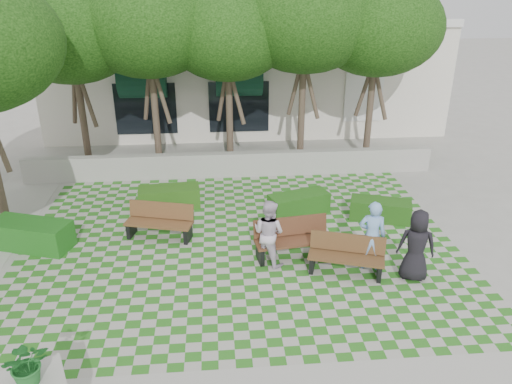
{
  "coord_description": "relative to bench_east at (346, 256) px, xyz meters",
  "views": [
    {
      "loc": [
        -0.58,
        -11.1,
        7.04
      ],
      "look_at": [
        0.5,
        1.5,
        1.4
      ],
      "focal_mm": 35.0,
      "sensor_mm": 36.0,
      "label": 1
    }
  ],
  "objects": [
    {
      "name": "tree_row",
      "position": [
        -4.46,
        6.51,
        4.7
      ],
      "size": [
        17.7,
        13.4,
        7.41
      ],
      "color": "#47382B",
      "rests_on": "ground"
    },
    {
      "name": "person_dark",
      "position": [
        1.6,
        -0.39,
        0.45
      ],
      "size": [
        1.04,
        0.84,
        1.85
      ],
      "primitive_type": "imported",
      "rotation": [
        0.0,
        0.0,
        2.83
      ],
      "color": "black",
      "rests_on": "ground"
    },
    {
      "name": "hedge_west",
      "position": [
        -8.32,
        1.98,
        -0.09
      ],
      "size": [
        2.36,
        1.52,
        0.77
      ],
      "primitive_type": "cube",
      "rotation": [
        0.0,
        0.0,
        -0.32
      ],
      "color": "#175216",
      "rests_on": "ground"
    },
    {
      "name": "hedge_east",
      "position": [
        1.79,
        2.82,
        -0.16
      ],
      "size": [
        1.94,
        1.26,
        0.63
      ],
      "primitive_type": "cube",
      "rotation": [
        0.0,
        0.0,
        -0.32
      ],
      "color": "#1B4612",
      "rests_on": "ground"
    },
    {
      "name": "hedge_midleft",
      "position": [
        -4.72,
        4.27,
        -0.14
      ],
      "size": [
        1.99,
        0.94,
        0.68
      ],
      "primitive_type": "cube",
      "rotation": [
        0.0,
        0.0,
        0.09
      ],
      "color": "#244F15",
      "rests_on": "ground"
    },
    {
      "name": "lawn",
      "position": [
        -2.6,
        1.56,
        -0.47
      ],
      "size": [
        12.0,
        12.0,
        0.0
      ],
      "primitive_type": "plane",
      "color": "#2B721E",
      "rests_on": "ground"
    },
    {
      "name": "person_blue",
      "position": [
        0.66,
        0.15,
        0.47
      ],
      "size": [
        0.78,
        0.61,
        1.88
      ],
      "primitive_type": "imported",
      "rotation": [
        0.0,
        0.0,
        2.89
      ],
      "color": "#7CAAE2",
      "rests_on": "ground"
    },
    {
      "name": "bench_west",
      "position": [
        -4.84,
        2.27,
        0.01
      ],
      "size": [
        2.0,
        1.11,
        1.0
      ],
      "rotation": [
        0.0,
        0.0,
        -0.27
      ],
      "color": "brown",
      "rests_on": "ground"
    },
    {
      "name": "bench_mid",
      "position": [
        -1.24,
        0.89,
        0.03
      ],
      "size": [
        2.08,
        0.94,
        1.06
      ],
      "rotation": [
        0.0,
        0.0,
        0.14
      ],
      "color": "#4E2D1B",
      "rests_on": "ground"
    },
    {
      "name": "building",
      "position": [
        -1.67,
        14.64,
        2.04
      ],
      "size": [
        18.0,
        8.92,
        5.15
      ],
      "color": "silver",
      "rests_on": "ground"
    },
    {
      "name": "ground",
      "position": [
        -2.6,
        0.56,
        -0.48
      ],
      "size": [
        90.0,
        90.0,
        0.0
      ],
      "primitive_type": "plane",
      "color": "gray",
      "rests_on": "ground"
    },
    {
      "name": "retaining_wall",
      "position": [
        -2.6,
        6.76,
        -0.03
      ],
      "size": [
        15.0,
        0.36,
        0.9
      ],
      "primitive_type": "cube",
      "color": "#9E9B93",
      "rests_on": "ground"
    },
    {
      "name": "bench_east",
      "position": [
        0.0,
        0.0,
        0.0
      ],
      "size": [
        1.98,
        1.17,
        0.99
      ],
      "rotation": [
        0.0,
        0.0,
        -0.31
      ],
      "color": "#4F331B",
      "rests_on": "ground"
    },
    {
      "name": "hedge_midright",
      "position": [
        -0.63,
        3.45,
        -0.15
      ],
      "size": [
        2.01,
        1.3,
        0.65
      ],
      "primitive_type": "cube",
      "rotation": [
        0.0,
        0.0,
        0.32
      ],
      "color": "#1C4C14",
      "rests_on": "ground"
    },
    {
      "name": "person_white",
      "position": [
        -1.9,
        0.61,
        0.42
      ],
      "size": [
        1.1,
        1.07,
        1.79
      ],
      "primitive_type": "imported",
      "rotation": [
        0.0,
        0.0,
        2.47
      ],
      "color": "silver",
      "rests_on": "ground"
    }
  ]
}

